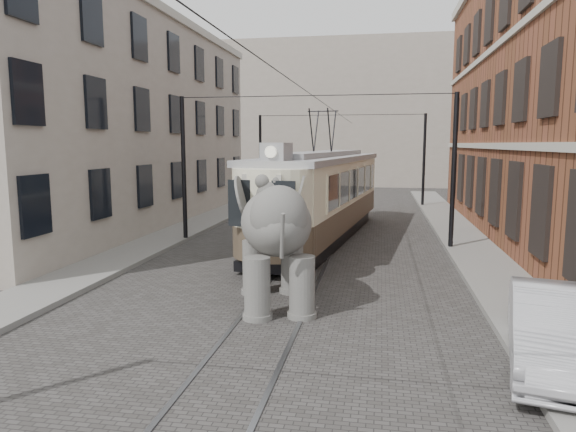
# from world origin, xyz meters

# --- Properties ---
(ground) EXTENTS (120.00, 120.00, 0.00)m
(ground) POSITION_xyz_m (0.00, 0.00, 0.00)
(ground) COLOR #403D3B
(tram_rails) EXTENTS (1.54, 80.00, 0.02)m
(tram_rails) POSITION_xyz_m (0.00, 0.00, 0.01)
(tram_rails) COLOR slate
(tram_rails) RESTS_ON ground
(sidewalk_right) EXTENTS (2.00, 60.00, 0.15)m
(sidewalk_right) POSITION_xyz_m (6.00, 0.00, 0.07)
(sidewalk_right) COLOR slate
(sidewalk_right) RESTS_ON ground
(sidewalk_left) EXTENTS (2.00, 60.00, 0.15)m
(sidewalk_left) POSITION_xyz_m (-6.50, 0.00, 0.07)
(sidewalk_left) COLOR slate
(sidewalk_left) RESTS_ON ground
(stucco_building) EXTENTS (7.00, 24.00, 10.00)m
(stucco_building) POSITION_xyz_m (-11.00, 10.00, 5.00)
(stucco_building) COLOR gray
(stucco_building) RESTS_ON ground
(distant_block) EXTENTS (28.00, 10.00, 14.00)m
(distant_block) POSITION_xyz_m (0.00, 40.00, 7.00)
(distant_block) COLOR gray
(distant_block) RESTS_ON ground
(catenary) EXTENTS (11.00, 30.20, 6.00)m
(catenary) POSITION_xyz_m (-0.20, 5.00, 3.00)
(catenary) COLOR black
(catenary) RESTS_ON ground
(tram) EXTENTS (4.54, 14.08, 5.49)m
(tram) POSITION_xyz_m (0.02, 7.50, 2.75)
(tram) COLOR beige
(tram) RESTS_ON ground
(elephant) EXTENTS (4.34, 5.99, 3.29)m
(elephant) POSITION_xyz_m (-0.09, -1.90, 1.65)
(elephant) COLOR #5F5C57
(elephant) RESTS_ON ground
(parked_car) EXTENTS (2.42, 4.65, 1.46)m
(parked_car) POSITION_xyz_m (5.70, -4.70, 0.73)
(parked_car) COLOR #A2A1A6
(parked_car) RESTS_ON ground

